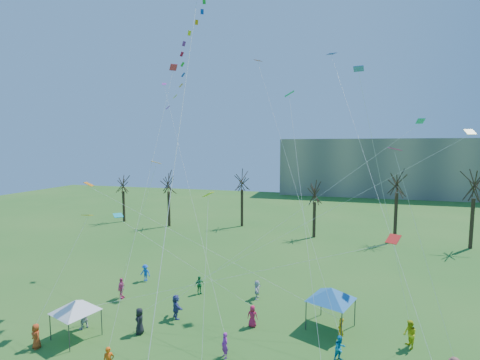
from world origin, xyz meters
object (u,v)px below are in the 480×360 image
(canopy_tent_blue, at_px, (331,294))
(distant_building, at_px, (397,167))
(big_box_kite, at_px, (191,51))
(canopy_tent_white, at_px, (75,306))

(canopy_tent_blue, bearing_deg, distant_building, 77.42)
(big_box_kite, height_order, canopy_tent_blue, big_box_kite)
(canopy_tent_white, relative_size, canopy_tent_blue, 0.91)
(big_box_kite, bearing_deg, distant_building, 71.86)
(distant_building, relative_size, canopy_tent_white, 17.82)
(distant_building, relative_size, big_box_kite, 2.48)
(canopy_tent_white, height_order, canopy_tent_blue, canopy_tent_blue)
(canopy_tent_blue, bearing_deg, big_box_kite, -156.34)
(distant_building, xyz_separation_m, canopy_tent_blue, (-16.13, -72.30, -4.96))
(big_box_kite, relative_size, canopy_tent_white, 7.17)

